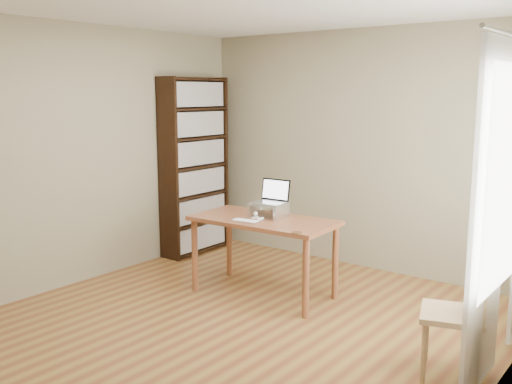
# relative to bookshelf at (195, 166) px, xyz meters

# --- Properties ---
(room) EXTENTS (4.04, 4.54, 2.64)m
(room) POSITION_rel_bookshelf_xyz_m (1.86, -1.54, 0.25)
(room) COLOR brown
(room) RESTS_ON ground
(bookshelf) EXTENTS (0.30, 0.90, 2.10)m
(bookshelf) POSITION_rel_bookshelf_xyz_m (0.00, 0.00, 0.00)
(bookshelf) COLOR black
(bookshelf) RESTS_ON ground
(curtains) EXTENTS (0.03, 1.90, 2.25)m
(curtains) POSITION_rel_bookshelf_xyz_m (3.75, -0.75, 0.12)
(curtains) COLOR white
(curtains) RESTS_ON ground
(desk) EXTENTS (1.40, 0.76, 0.75)m
(desk) POSITION_rel_bookshelf_xyz_m (1.56, -0.70, -0.40)
(desk) COLOR brown
(desk) RESTS_ON ground
(laptop_stand) EXTENTS (0.32, 0.25, 0.13)m
(laptop_stand) POSITION_rel_bookshelf_xyz_m (1.56, -0.62, -0.22)
(laptop_stand) COLOR silver
(laptop_stand) RESTS_ON desk
(laptop) EXTENTS (0.32, 0.27, 0.22)m
(laptop) POSITION_rel_bookshelf_xyz_m (1.56, -0.57, -0.11)
(laptop) COLOR silver
(laptop) RESTS_ON laptop_stand
(keyboard) EXTENTS (0.27, 0.14, 0.02)m
(keyboard) POSITION_rel_bookshelf_xyz_m (1.52, -0.92, -0.29)
(keyboard) COLOR silver
(keyboard) RESTS_ON desk
(coaster) EXTENTS (0.09, 0.09, 0.01)m
(coaster) POSITION_rel_bookshelf_xyz_m (2.12, -0.98, -0.30)
(coaster) COLOR #4F361B
(coaster) RESTS_ON desk
(cat) EXTENTS (0.23, 0.47, 0.14)m
(cat) POSITION_rel_bookshelf_xyz_m (1.57, -0.59, -0.24)
(cat) COLOR #474037
(cat) RESTS_ON desk
(chair) EXTENTS (0.52, 0.52, 0.93)m
(chair) POSITION_rel_bookshelf_xyz_m (3.61, -1.19, -0.55)
(chair) COLOR tan
(chair) RESTS_ON ground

